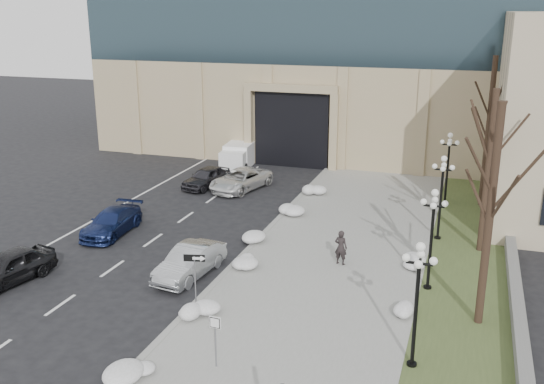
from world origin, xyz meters
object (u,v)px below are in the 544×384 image
at_px(one_way_sign, 198,265).
at_px(car_c, 112,222).
at_px(keep_sign, 215,331).
at_px(lamppost_d, 448,159).
at_px(box_truck, 241,154).
at_px(car_b, 190,262).
at_px(car_e, 206,177).
at_px(lamppost_c, 442,186).
at_px(lamppost_b, 432,226).
at_px(car_d, 241,180).
at_px(car_a, 8,267).
at_px(lamppost_a, 417,289).
at_px(pedestrian, 341,247).

bearing_deg(one_way_sign, car_c, 127.34).
distance_m(keep_sign, lamppost_d, 22.81).
bearing_deg(lamppost_d, box_truck, 160.54).
height_order(car_b, car_e, car_b).
bearing_deg(car_b, keep_sign, -51.18).
relative_size(lamppost_c, lamppost_d, 1.00).
relative_size(one_way_sign, keep_sign, 1.21).
bearing_deg(box_truck, lamppost_b, -54.69).
bearing_deg(car_d, car_c, -95.02).
bearing_deg(car_d, lamppost_c, -7.46).
relative_size(car_a, lamppost_c, 0.95).
relative_size(car_d, lamppost_b, 1.10).
bearing_deg(car_b, lamppost_a, -15.98).
xyz_separation_m(car_a, car_d, (4.65, 17.47, -0.04)).
height_order(car_d, lamppost_b, lamppost_b).
bearing_deg(keep_sign, car_a, 167.17).
distance_m(car_e, lamppost_d, 16.51).
height_order(car_c, one_way_sign, one_way_sign).
bearing_deg(lamppost_b, car_c, 174.49).
distance_m(lamppost_a, lamppost_d, 19.50).
height_order(box_truck, one_way_sign, one_way_sign).
height_order(car_c, keep_sign, keep_sign).
height_order(car_b, car_c, car_b).
bearing_deg(one_way_sign, lamppost_c, 37.39).
height_order(car_b, lamppost_c, lamppost_c).
xyz_separation_m(car_b, lamppost_c, (10.80, 8.55, 2.34)).
relative_size(one_way_sign, lamppost_b, 0.53).
bearing_deg(pedestrian, car_e, -31.44).
relative_size(pedestrian, one_way_sign, 0.70).
height_order(car_a, lamppost_c, lamppost_c).
bearing_deg(lamppost_b, lamppost_d, 90.00).
bearing_deg(car_d, car_b, -63.52).
bearing_deg(lamppost_d, car_b, -125.67).
bearing_deg(car_b, pedestrian, 34.03).
height_order(car_d, box_truck, box_truck).
distance_m(car_a, box_truck, 24.26).
xyz_separation_m(car_a, car_e, (2.11, 17.27, -0.05)).
relative_size(keep_sign, lamppost_c, 0.43).
bearing_deg(lamppost_d, car_d, -176.21).
height_order(car_b, lamppost_b, lamppost_b).
bearing_deg(car_d, box_truck, 126.02).
xyz_separation_m(box_truck, lamppost_c, (16.39, -12.29, 2.19)).
xyz_separation_m(pedestrian, one_way_sign, (-4.65, -6.33, 1.07)).
relative_size(lamppost_a, lamppost_d, 1.00).
xyz_separation_m(pedestrian, box_truck, (-12.09, 17.44, -0.11)).
xyz_separation_m(one_way_sign, lamppost_a, (8.94, -1.52, 1.01)).
height_order(car_e, keep_sign, keep_sign).
distance_m(car_c, pedestrian, 13.19).
xyz_separation_m(car_e, box_truck, (-0.08, 6.91, 0.16)).
xyz_separation_m(keep_sign, lamppost_d, (6.51, 21.80, 1.56)).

